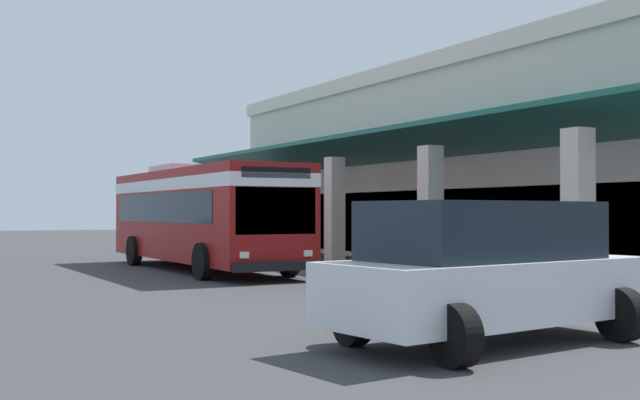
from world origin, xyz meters
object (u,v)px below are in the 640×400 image
parked_suv_white (487,270)px  pedestrian (416,255)px  potted_palm (255,240)px  transit_bus (201,211)px

parked_suv_white → pedestrian: bearing=155.5°
potted_palm → parked_suv_white: bearing=-16.3°
potted_palm → pedestrian: bearing=-14.1°
transit_bus → pedestrian: 10.70m
parked_suv_white → potted_palm: (-23.31, 6.82, -0.43)m
transit_bus → parked_suv_white: transit_bus is taller
parked_suv_white → pedestrian: parked_suv_white is taller
pedestrian → potted_palm: (-18.55, 4.65, -0.35)m
parked_suv_white → potted_palm: 24.29m
parked_suv_white → pedestrian: (-4.76, 2.17, -0.08)m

